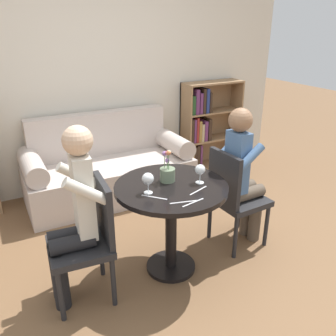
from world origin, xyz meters
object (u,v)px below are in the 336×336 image
(bookshelf_right, at_px, (203,125))
(person_right, at_px, (243,175))
(couch, at_px, (108,170))
(wine_glass_left, at_px, (148,179))
(flower_vase, at_px, (167,172))
(wine_glass_right, at_px, (200,170))
(chair_right, at_px, (234,195))
(person_left, at_px, (74,215))
(chair_left, at_px, (89,236))

(bookshelf_right, height_order, person_right, person_right)
(person_right, bearing_deg, couch, 23.96)
(bookshelf_right, distance_m, wine_glass_left, 2.46)
(wine_glass_left, distance_m, flower_vase, 0.25)
(couch, relative_size, flower_vase, 7.22)
(couch, relative_size, wine_glass_right, 12.37)
(couch, xyz_separation_m, person_right, (0.73, -1.45, 0.35))
(flower_vase, bearing_deg, person_right, -1.66)
(couch, relative_size, chair_right, 2.03)
(wine_glass_right, xyz_separation_m, flower_vase, (-0.20, 0.14, -0.03))
(person_right, xyz_separation_m, wine_glass_right, (-0.52, -0.12, 0.20))
(person_left, bearing_deg, flower_vase, 98.87)
(couch, relative_size, person_left, 1.41)
(chair_left, height_order, wine_glass_left, wine_glass_left)
(bookshelf_right, distance_m, person_right, 1.86)
(chair_left, height_order, chair_right, same)
(chair_right, bearing_deg, person_right, -88.10)
(wine_glass_left, bearing_deg, couch, 82.43)
(couch, distance_m, flower_vase, 1.52)
(person_left, relative_size, wine_glass_right, 8.75)
(bookshelf_right, relative_size, person_left, 0.89)
(wine_glass_left, bearing_deg, chair_left, 173.78)
(bookshelf_right, distance_m, chair_right, 1.90)
(chair_right, relative_size, wine_glass_right, 6.09)
(person_left, distance_m, wine_glass_left, 0.56)
(chair_right, bearing_deg, couch, 20.96)
(couch, height_order, flower_vase, flower_vase)
(person_right, height_order, flower_vase, person_right)
(couch, bearing_deg, flower_vase, -89.56)
(wine_glass_left, distance_m, wine_glass_right, 0.42)
(chair_right, distance_m, person_right, 0.19)
(couch, height_order, wine_glass_left, couch)
(couch, xyz_separation_m, chair_right, (0.64, -1.45, 0.18))
(bookshelf_right, bearing_deg, chair_left, -139.93)
(bookshelf_right, xyz_separation_m, person_right, (-0.72, -1.71, 0.08))
(chair_right, distance_m, wine_glass_right, 0.57)
(bookshelf_right, distance_m, chair_left, 2.73)
(wine_glass_left, bearing_deg, bookshelf_right, 47.52)
(couch, xyz_separation_m, bookshelf_right, (1.45, 0.26, 0.27))
(couch, bearing_deg, chair_left, -113.23)
(person_left, bearing_deg, person_right, 95.88)
(couch, relative_size, bookshelf_right, 1.59)
(couch, height_order, bookshelf_right, bookshelf_right)
(chair_right, bearing_deg, wine_glass_right, 102.17)
(person_left, relative_size, flower_vase, 5.10)
(person_left, bearing_deg, wine_glass_right, 89.20)
(bookshelf_right, bearing_deg, wine_glass_right, -124.03)
(bookshelf_right, bearing_deg, person_right, -112.77)
(wine_glass_right, bearing_deg, flower_vase, 144.32)
(bookshelf_right, xyz_separation_m, wine_glass_right, (-1.24, -1.83, 0.27))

